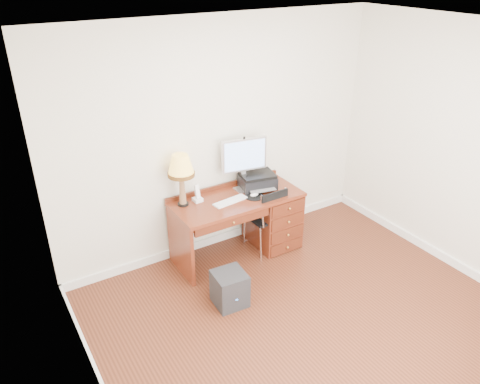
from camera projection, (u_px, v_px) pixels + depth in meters
ground at (311, 322)px, 4.58m from camera, size 4.00×4.00×0.00m
room_shell at (274, 283)px, 5.04m from camera, size 4.00×4.00×4.00m
desk at (260, 216)px, 5.61m from camera, size 1.50×0.67×0.75m
monitor at (244, 158)px, 5.34m from camera, size 0.54×0.21×0.62m
keyboard at (230, 201)px, 5.22m from camera, size 0.42×0.17×0.02m
mouse_pad at (254, 196)px, 5.32m from camera, size 0.23×0.23×0.05m
printer at (257, 180)px, 5.51m from camera, size 0.46×0.39×0.18m
leg_lamp at (181, 169)px, 4.96m from camera, size 0.29×0.29×0.59m
phone at (197, 197)px, 5.20m from camera, size 0.10×0.10×0.20m
pen_cup at (246, 187)px, 5.43m from camera, size 0.08×0.08×0.10m
chair at (268, 213)px, 5.47m from camera, size 0.40×0.41×0.84m
equipment_box at (230, 289)px, 4.75m from camera, size 0.34×0.34×0.37m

